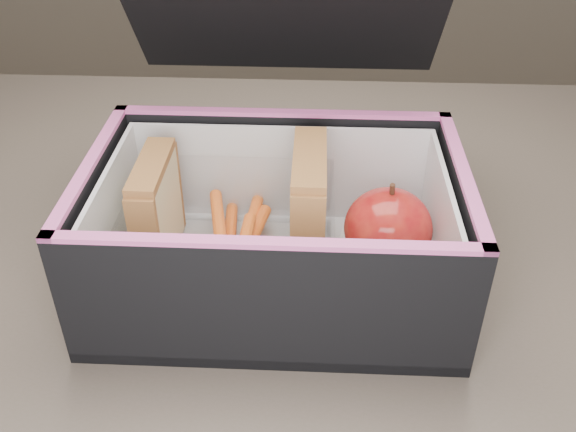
# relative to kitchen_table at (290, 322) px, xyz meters

# --- Properties ---
(kitchen_table) EXTENTS (1.20, 0.80, 0.75)m
(kitchen_table) POSITION_rel_kitchen_table_xyz_m (0.00, 0.00, 0.00)
(kitchen_table) COLOR brown
(kitchen_table) RESTS_ON ground
(lunch_bag) EXTENTS (0.30, 0.32, 0.27)m
(lunch_bag) POSITION_rel_kitchen_table_xyz_m (-0.01, -0.04, 0.16)
(lunch_bag) COLOR black
(lunch_bag) RESTS_ON kitchen_table
(plastic_tub) EXTENTS (0.17, 0.12, 0.07)m
(plastic_tub) POSITION_rel_kitchen_table_xyz_m (-0.05, -0.03, 0.14)
(plastic_tub) COLOR white
(plastic_tub) RESTS_ON lunch_bag
(sandwich_left) EXTENTS (0.02, 0.09, 0.10)m
(sandwich_left) POSITION_rel_kitchen_table_xyz_m (-0.11, -0.03, 0.15)
(sandwich_left) COLOR beige
(sandwich_left) RESTS_ON plastic_tub
(sandwich_right) EXTENTS (0.03, 0.10, 0.11)m
(sandwich_right) POSITION_rel_kitchen_table_xyz_m (0.02, -0.03, 0.16)
(sandwich_right) COLOR beige
(sandwich_right) RESTS_ON plastic_tub
(carrot_sticks) EXTENTS (0.06, 0.14, 0.03)m
(carrot_sticks) POSITION_rel_kitchen_table_xyz_m (-0.04, -0.03, 0.12)
(carrot_sticks) COLOR #FF5A1F
(carrot_sticks) RESTS_ON plastic_tub
(paper_napkin) EXTENTS (0.09, 0.09, 0.01)m
(paper_napkin) POSITION_rel_kitchen_table_xyz_m (0.08, -0.03, 0.11)
(paper_napkin) COLOR white
(paper_napkin) RESTS_ON lunch_bag
(red_apple) EXTENTS (0.09, 0.09, 0.08)m
(red_apple) POSITION_rel_kitchen_table_xyz_m (0.08, -0.03, 0.15)
(red_apple) COLOR #90010F
(red_apple) RESTS_ON paper_napkin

